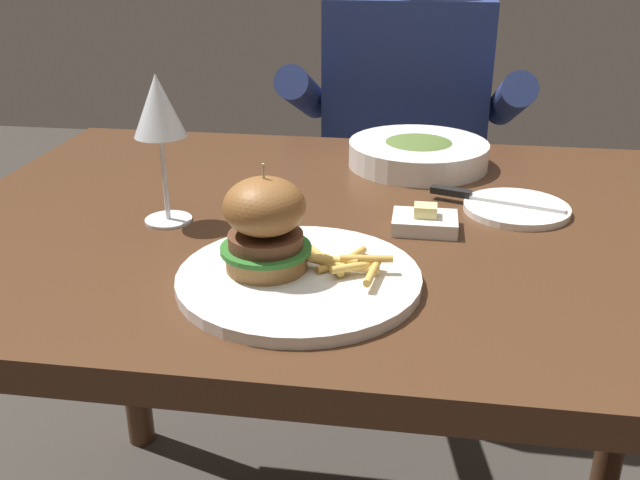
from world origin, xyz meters
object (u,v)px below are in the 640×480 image
at_px(wine_glass, 158,111).
at_px(diner_person, 402,181).
at_px(main_plate, 299,279).
at_px(bread_plate, 516,208).
at_px(table_knife, 483,197).
at_px(burger_sandwich, 265,224).
at_px(butter_dish, 425,222).
at_px(soup_bowl, 418,153).

distance_m(wine_glass, diner_person, 0.86).
bearing_deg(main_plate, bread_plate, 45.07).
bearing_deg(table_knife, diner_person, 102.65).
height_order(burger_sandwich, butter_dish, burger_sandwich).
relative_size(burger_sandwich, diner_person, 0.11).
relative_size(bread_plate, butter_dish, 1.73).
bearing_deg(wine_glass, bread_plate, 12.74).
bearing_deg(wine_glass, burger_sandwich, -41.39).
distance_m(butter_dish, diner_person, 0.74).
bearing_deg(table_knife, main_plate, -128.02).
relative_size(butter_dish, soup_bowl, 0.37).
bearing_deg(main_plate, table_knife, 51.98).
height_order(burger_sandwich, table_knife, burger_sandwich).
bearing_deg(wine_glass, main_plate, -37.07).
relative_size(table_knife, soup_bowl, 0.81).
height_order(main_plate, burger_sandwich, burger_sandwich).
relative_size(main_plate, table_knife, 1.47).
xyz_separation_m(main_plate, burger_sandwich, (-0.04, 0.01, 0.06)).
bearing_deg(diner_person, table_knife, -77.35).
bearing_deg(bread_plate, main_plate, -134.93).
bearing_deg(burger_sandwich, wine_glass, 138.61).
relative_size(main_plate, diner_person, 0.24).
xyz_separation_m(bread_plate, diner_person, (-0.18, 0.63, -0.18)).
xyz_separation_m(wine_glass, butter_dish, (0.36, 0.02, -0.14)).
bearing_deg(burger_sandwich, diner_person, 81.94).
relative_size(table_knife, butter_dish, 2.20).
relative_size(butter_dish, diner_person, 0.07).
xyz_separation_m(burger_sandwich, diner_person, (0.13, 0.89, -0.25)).
height_order(burger_sandwich, bread_plate, burger_sandwich).
bearing_deg(butter_dish, main_plate, -127.35).
xyz_separation_m(burger_sandwich, bread_plate, (0.31, 0.26, -0.06)).
bearing_deg(table_knife, butter_dish, -129.20).
distance_m(butter_dish, soup_bowl, 0.29).
relative_size(table_knife, diner_person, 0.16).
xyz_separation_m(main_plate, soup_bowl, (0.12, 0.47, 0.02)).
height_order(bread_plate, diner_person, diner_person).
xyz_separation_m(wine_glass, table_knife, (0.44, 0.12, -0.14)).
height_order(burger_sandwich, diner_person, diner_person).
xyz_separation_m(burger_sandwich, wine_glass, (-0.17, 0.15, 0.09)).
bearing_deg(main_plate, soup_bowl, 75.18).
bearing_deg(soup_bowl, bread_plate, -53.44).
distance_m(main_plate, butter_dish, 0.23).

